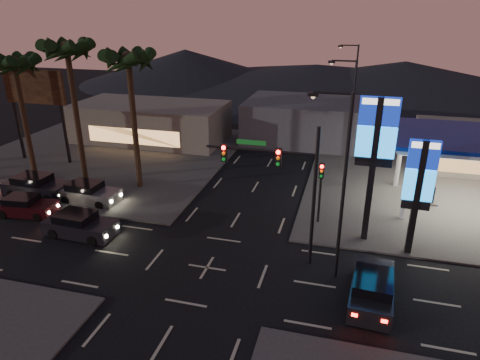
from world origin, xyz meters
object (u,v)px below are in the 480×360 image
(pylon_sign_short, at_px, (419,181))
(suv_station, at_px, (372,289))
(pylon_sign_tall, at_px, (376,142))
(car_lane_a_mid, at_px, (25,206))
(car_lane_b_front, at_px, (88,193))
(traffic_signal_mast, at_px, (283,175))
(car_lane_b_mid, at_px, (36,187))
(car_lane_a_front, at_px, (80,225))

(pylon_sign_short, xyz_separation_m, suv_station, (-2.17, -5.16, -3.92))
(pylon_sign_short, bearing_deg, suv_station, -112.83)
(pylon_sign_tall, distance_m, car_lane_a_mid, 23.80)
(car_lane_b_front, xyz_separation_m, suv_station, (20.20, -6.65, 0.02))
(pylon_sign_tall, relative_size, car_lane_a_mid, 2.06)
(pylon_sign_tall, bearing_deg, suv_station, -86.97)
(pylon_sign_tall, height_order, traffic_signal_mast, pylon_sign_tall)
(pylon_sign_short, distance_m, suv_station, 6.84)
(pylon_sign_tall, xyz_separation_m, suv_station, (0.33, -6.16, -5.66))
(pylon_sign_tall, bearing_deg, pylon_sign_short, -21.80)
(pylon_sign_tall, bearing_deg, car_lane_a_mid, -173.79)
(car_lane_b_mid, xyz_separation_m, suv_station, (24.69, -6.59, -0.04))
(traffic_signal_mast, height_order, car_lane_b_front, traffic_signal_mast)
(car_lane_a_front, xyz_separation_m, suv_station, (17.85, -2.09, 0.03))
(traffic_signal_mast, distance_m, car_lane_b_mid, 20.50)
(car_lane_a_front, distance_m, car_lane_b_front, 5.12)
(pylon_sign_short, height_order, car_lane_a_front, pylon_sign_short)
(pylon_sign_short, distance_m, traffic_signal_mast, 7.69)
(car_lane_a_mid, bearing_deg, traffic_signal_mast, -3.19)
(pylon_sign_short, height_order, suv_station, pylon_sign_short)
(car_lane_a_front, bearing_deg, car_lane_b_mid, 146.61)
(car_lane_a_front, bearing_deg, pylon_sign_short, 8.72)
(pylon_sign_short, bearing_deg, car_lane_b_front, 176.20)
(traffic_signal_mast, relative_size, car_lane_b_mid, 1.55)
(car_lane_b_mid, bearing_deg, car_lane_a_mid, -64.41)
(traffic_signal_mast, xyz_separation_m, car_lane_b_mid, (-19.62, 3.94, -4.45))
(pylon_sign_tall, xyz_separation_m, traffic_signal_mast, (-4.74, -3.51, -1.17))
(car_lane_b_front, height_order, car_lane_b_mid, car_lane_b_mid)
(pylon_sign_short, xyz_separation_m, car_lane_a_front, (-20.03, -3.07, -3.95))
(traffic_signal_mast, xyz_separation_m, car_lane_a_front, (-12.78, -0.56, -4.52))
(traffic_signal_mast, distance_m, suv_station, 7.28)
(traffic_signal_mast, distance_m, car_lane_a_front, 13.57)
(suv_station, bearing_deg, pylon_sign_short, 67.17)
(car_lane_a_front, bearing_deg, suv_station, -6.68)
(pylon_sign_short, distance_m, car_lane_b_mid, 27.18)
(pylon_sign_tall, xyz_separation_m, pylon_sign_short, (2.50, -1.00, -1.74))
(car_lane_a_front, relative_size, suv_station, 0.98)
(car_lane_a_front, height_order, car_lane_b_mid, car_lane_b_mid)
(pylon_sign_tall, relative_size, car_lane_b_front, 1.88)
(car_lane_b_mid, bearing_deg, car_lane_b_front, 0.68)
(car_lane_a_front, xyz_separation_m, car_lane_b_front, (-2.34, 4.56, 0.01))
(suv_station, bearing_deg, traffic_signal_mast, 152.39)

